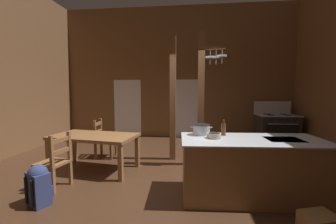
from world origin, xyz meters
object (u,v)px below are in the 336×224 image
(dining_table, at_px, (94,139))
(mixing_bowl_on_counter, at_px, (214,136))
(ladderback_chair_by_post, at_px, (104,139))
(backpack, at_px, (39,184))
(bottle_tall_on_counter, at_px, (223,129))
(ladderback_chair_near_window, at_px, (55,162))
(stockpot_on_counter, at_px, (201,130))
(stove_range, at_px, (276,129))
(kitchen_island, at_px, (251,168))

(dining_table, height_order, mixing_bowl_on_counter, mixing_bowl_on_counter)
(ladderback_chair_by_post, distance_m, backpack, 2.26)
(ladderback_chair_by_post, distance_m, bottle_tall_on_counter, 3.11)
(ladderback_chair_near_window, xyz_separation_m, mixing_bowl_on_counter, (2.64, 0.04, 0.50))
(ladderback_chair_near_window, bearing_deg, dining_table, 72.12)
(ladderback_chair_near_window, xyz_separation_m, stockpot_on_counter, (2.45, 0.28, 0.55))
(dining_table, distance_m, ladderback_chair_near_window, 0.95)
(stove_range, relative_size, ladderback_chair_near_window, 1.39)
(ladderback_chair_by_post, bearing_deg, mixing_bowl_on_counter, -33.74)
(kitchen_island, bearing_deg, mixing_bowl_on_counter, -179.12)
(dining_table, height_order, backpack, dining_table)
(stove_range, height_order, ladderback_chair_by_post, stove_range)
(backpack, relative_size, mixing_bowl_on_counter, 2.73)
(mixing_bowl_on_counter, bearing_deg, backpack, -167.14)
(mixing_bowl_on_counter, height_order, bottle_tall_on_counter, bottle_tall_on_counter)
(ladderback_chair_by_post, bearing_deg, stockpot_on_counter, -31.79)
(kitchen_island, height_order, ladderback_chair_by_post, ladderback_chair_by_post)
(ladderback_chair_by_post, height_order, backpack, ladderback_chair_by_post)
(ladderback_chair_near_window, bearing_deg, backpack, -79.37)
(dining_table, xyz_separation_m, ladderback_chair_near_window, (-0.28, -0.88, -0.20))
(backpack, relative_size, bottle_tall_on_counter, 2.25)
(ladderback_chair_near_window, bearing_deg, stockpot_on_counter, 6.53)
(dining_table, xyz_separation_m, mixing_bowl_on_counter, (2.35, -0.84, 0.30))
(mixing_bowl_on_counter, bearing_deg, ladderback_chair_by_post, 146.26)
(kitchen_island, height_order, dining_table, kitchen_island)
(ladderback_chair_by_post, bearing_deg, backpack, -90.62)
(kitchen_island, xyz_separation_m, ladderback_chair_near_window, (-3.22, -0.05, -0.01))
(dining_table, bearing_deg, bottle_tall_on_counter, -13.68)
(dining_table, height_order, ladderback_chair_by_post, ladderback_chair_by_post)
(ladderback_chair_by_post, distance_m, mixing_bowl_on_counter, 3.06)
(kitchen_island, xyz_separation_m, mixing_bowl_on_counter, (-0.58, -0.01, 0.50))
(backpack, bearing_deg, ladderback_chair_near_window, 100.63)
(ladderback_chair_by_post, xyz_separation_m, bottle_tall_on_counter, (2.69, -1.46, 0.57))
(bottle_tall_on_counter, bearing_deg, dining_table, 166.32)
(kitchen_island, xyz_separation_m, ladderback_chair_by_post, (-3.09, 1.67, -0.01))
(ladderback_chair_by_post, relative_size, stockpot_on_counter, 2.67)
(stove_range, height_order, mixing_bowl_on_counter, stove_range)
(bottle_tall_on_counter, bearing_deg, ladderback_chair_near_window, -174.55)
(stove_range, relative_size, stockpot_on_counter, 3.70)
(ladderback_chair_near_window, bearing_deg, kitchen_island, 0.96)
(stove_range, bearing_deg, stockpot_on_counter, -127.03)
(ladderback_chair_by_post, xyz_separation_m, stockpot_on_counter, (2.33, -1.44, 0.55))
(ladderback_chair_by_post, relative_size, mixing_bowl_on_counter, 4.35)
(kitchen_island, xyz_separation_m, stockpot_on_counter, (-0.76, 0.23, 0.55))
(mixing_bowl_on_counter, bearing_deg, ladderback_chair_near_window, -179.03)
(kitchen_island, xyz_separation_m, bottle_tall_on_counter, (-0.41, 0.21, 0.56))
(dining_table, distance_m, ladderback_chair_by_post, 0.88)
(kitchen_island, distance_m, ladderback_chair_near_window, 3.22)
(backpack, height_order, stockpot_on_counter, stockpot_on_counter)
(stove_range, relative_size, ladderback_chair_by_post, 1.39)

